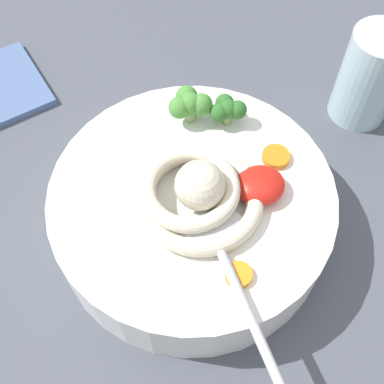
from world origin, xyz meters
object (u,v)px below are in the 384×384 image
at_px(soup_spoon, 217,244).
at_px(drinking_glass, 370,77).
at_px(noodle_pile, 197,193).
at_px(soup_bowl, 192,209).

distance_m(soup_spoon, drinking_glass, 0.27).
relative_size(noodle_pile, soup_spoon, 0.71).
relative_size(soup_bowl, noodle_pile, 2.12).
xyz_separation_m(noodle_pile, drinking_glass, (-0.23, -0.09, -0.02)).
bearing_deg(noodle_pile, drinking_glass, -158.04).
height_order(soup_bowl, noodle_pile, noodle_pile).
bearing_deg(soup_spoon, drinking_glass, 120.11).
bearing_deg(soup_bowl, soup_spoon, 91.50).
bearing_deg(soup_bowl, noodle_pile, 93.96).
height_order(noodle_pile, soup_spoon, noodle_pile).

